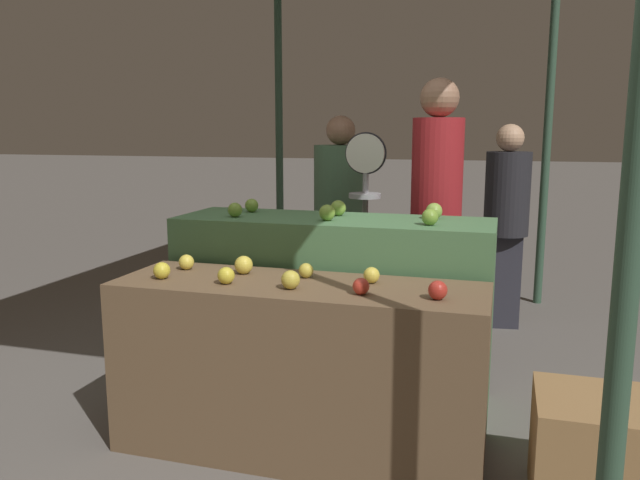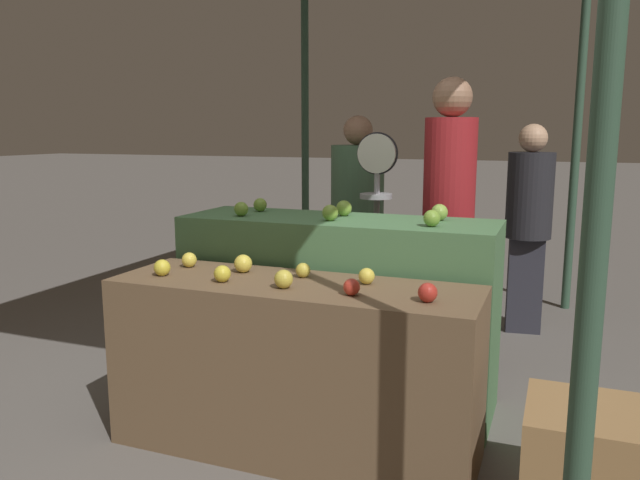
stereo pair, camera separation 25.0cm
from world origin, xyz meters
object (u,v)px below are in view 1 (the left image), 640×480
produce_scale (365,200)px  wooden_crate_side (594,454)px  person_customer_right (340,211)px  person_vendor_at_scale (436,200)px  person_customer_left (506,212)px

produce_scale → wooden_crate_side: produce_scale is taller
produce_scale → person_customer_right: (-0.32, 0.60, -0.16)m
person_vendor_at_scale → wooden_crate_side: person_vendor_at_scale is taller
person_vendor_at_scale → person_customer_left: person_vendor_at_scale is taller
person_vendor_at_scale → person_customer_left: 1.06m
person_vendor_at_scale → wooden_crate_side: bearing=143.1°
person_customer_left → wooden_crate_side: bearing=91.1°
produce_scale → person_customer_left: size_ratio=0.96×
person_customer_left → person_customer_right: size_ratio=0.96×
person_customer_left → person_customer_right: person_customer_right is taller
person_vendor_at_scale → wooden_crate_side: 1.81m
produce_scale → wooden_crate_side: 1.96m
wooden_crate_side → person_customer_right: bearing=129.0°
person_customer_left → person_customer_right: (-1.17, -0.46, 0.02)m
produce_scale → person_customer_right: size_ratio=0.93×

